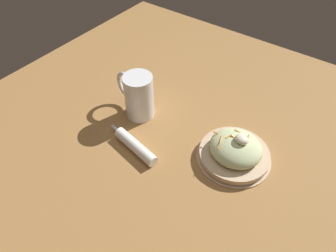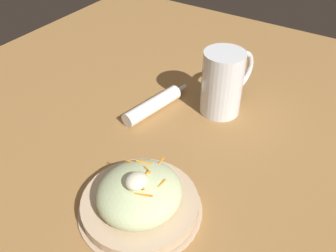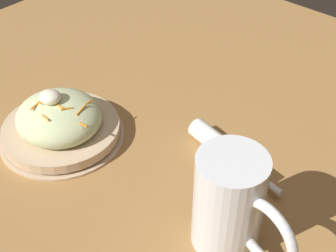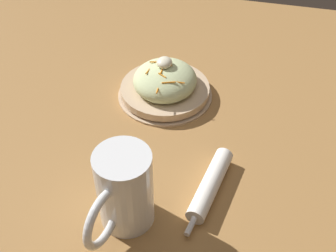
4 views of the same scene
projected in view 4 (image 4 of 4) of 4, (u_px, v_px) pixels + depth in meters
ground_plane at (160, 156)px, 0.87m from camera, size 1.43×1.43×0.00m
salad_plate at (165, 85)px, 1.00m from camera, size 0.22×0.22×0.10m
beer_mug at (124, 194)px, 0.72m from camera, size 0.17×0.10×0.15m
napkin_roll at (210, 185)px, 0.80m from camera, size 0.20×0.06×0.03m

